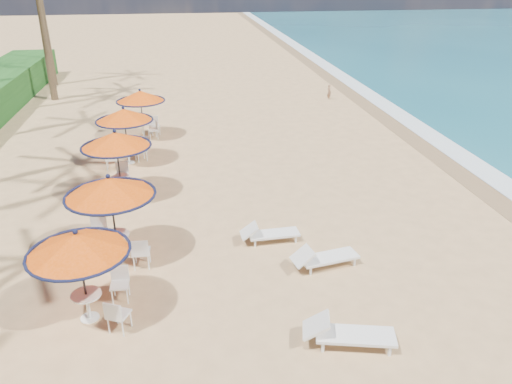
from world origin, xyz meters
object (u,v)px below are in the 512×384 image
station_1 (110,198)px  station_3 (124,120)px  station_2 (116,148)px  lounger_mid (323,257)px  station_4 (142,102)px  lounger_near (346,333)px  station_0 (83,252)px  lounger_far (268,233)px

station_1 → station_3: station_1 is taller
station_2 → lounger_mid: (5.96, -5.59, -1.55)m
station_1 → station_4: (0.29, 11.03, -0.14)m
station_3 → lounger_mid: size_ratio=1.23×
station_2 → station_3: bearing=90.2°
station_3 → lounger_near: 13.44m
station_0 → station_4: (0.59, 13.72, -0.09)m
station_2 → station_3: 3.40m
lounger_mid → station_0: bearing=-178.5°
station_2 → station_1: bearing=-86.9°
station_2 → lounger_far: size_ratio=1.41×
station_1 → station_2: bearing=93.1°
station_3 → lounger_mid: 10.91m
station_2 → lounger_far: bearing=-40.4°
station_4 → lounger_mid: bearing=-66.4°
station_0 → lounger_mid: station_0 is taller
lounger_mid → lounger_near: bearing=-107.2°
station_2 → lounger_near: (5.60, -8.72, -1.53)m
lounger_near → lounger_far: lounger_near is taller
station_0 → station_4: bearing=87.5°
station_3 → station_2: bearing=-89.8°
station_1 → station_4: size_ratio=1.08×
station_4 → lounger_far: size_ratio=1.32×
station_1 → station_3: bearing=91.8°
station_4 → station_0: bearing=-92.5°
station_0 → station_1: bearing=83.5°
station_2 → lounger_mid: size_ratio=1.28×
station_0 → lounger_mid: size_ratio=1.22×
lounger_near → station_1: bearing=153.3°
lounger_mid → station_2: bearing=126.1°
station_1 → station_4: station_1 is taller
station_2 → station_4: 6.84m
station_0 → station_3: station_3 is taller
station_0 → lounger_far: (4.76, 2.91, -1.55)m
station_0 → station_4: station_0 is taller
station_1 → lounger_far: size_ratio=1.43×
station_4 → lounger_near: bearing=-71.9°
station_4 → lounger_far: (4.17, -10.81, -1.46)m
station_4 → lounger_mid: (5.44, -12.42, -1.44)m
station_2 → station_4: (0.52, 6.82, -0.11)m
station_2 → station_0: bearing=-90.6°
station_3 → station_4: station_3 is taller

